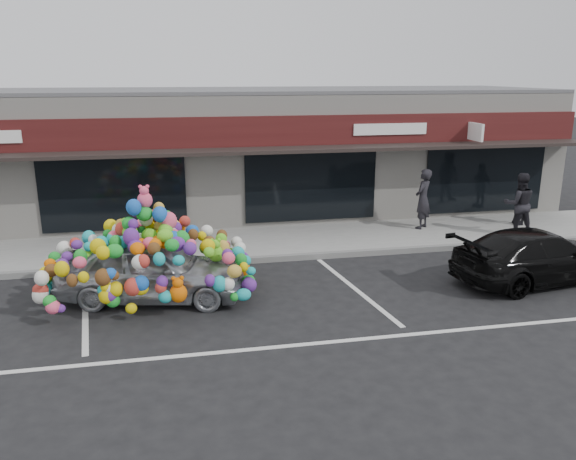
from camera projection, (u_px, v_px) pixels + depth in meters
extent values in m
plane|color=black|center=(236.00, 301.00, 12.37)|extent=(90.00, 90.00, 0.00)
cube|color=silver|center=(209.00, 153.00, 19.82)|extent=(24.00, 6.00, 4.20)
cube|color=#59595B|center=(206.00, 91.00, 19.24)|extent=(24.00, 6.00, 0.12)
cube|color=#3C1010|center=(214.00, 132.00, 16.63)|extent=(24.00, 0.18, 0.90)
cube|color=black|center=(216.00, 151.00, 16.28)|extent=(24.00, 1.20, 0.10)
cube|color=white|center=(475.00, 132.00, 17.75)|extent=(0.08, 0.95, 0.55)
cube|color=white|center=(390.00, 129.00, 17.55)|extent=(2.40, 0.04, 0.35)
cube|color=black|center=(114.00, 192.00, 16.58)|extent=(4.20, 0.12, 2.30)
cube|color=black|center=(311.00, 184.00, 17.70)|extent=(4.20, 0.12, 2.30)
cube|color=black|center=(485.00, 178.00, 18.83)|extent=(4.20, 0.12, 2.30)
cube|color=gray|center=(221.00, 245.00, 16.13)|extent=(26.00, 3.00, 0.15)
cube|color=slate|center=(226.00, 262.00, 14.71)|extent=(26.00, 0.18, 0.16)
cube|color=silver|center=(85.00, 309.00, 11.96)|extent=(0.73, 4.37, 0.01)
cube|color=silver|center=(355.00, 288.00, 13.08)|extent=(0.73, 4.37, 0.01)
cube|color=silver|center=(560.00, 273.00, 14.10)|extent=(0.73, 4.37, 0.01)
cube|color=silver|center=(355.00, 340.00, 10.57)|extent=(14.00, 0.12, 0.01)
imported|color=#B8BDC4|center=(151.00, 269.00, 12.32)|extent=(2.43, 4.33, 1.39)
ellipsoid|color=#E2571E|center=(148.00, 216.00, 11.99)|extent=(1.55, 1.93, 1.04)
sphere|color=#D1E414|center=(217.00, 254.00, 12.36)|extent=(0.34, 0.34, 0.34)
sphere|color=blue|center=(180.00, 288.00, 11.63)|extent=(0.36, 0.36, 0.36)
sphere|color=green|center=(118.00, 263.00, 13.04)|extent=(0.30, 0.30, 0.30)
sphere|color=#ED5E71|center=(146.00, 194.00, 11.87)|extent=(0.32, 0.32, 0.32)
sphere|color=orange|center=(93.00, 257.00, 12.10)|extent=(0.30, 0.30, 0.30)
imported|color=black|center=(539.00, 256.00, 13.41)|extent=(2.42, 4.57, 1.26)
imported|color=black|center=(423.00, 199.00, 17.36)|extent=(0.80, 0.79, 1.87)
imported|color=black|center=(519.00, 204.00, 16.68)|extent=(1.05, 0.91, 1.87)
imported|color=black|center=(521.00, 200.00, 17.85)|extent=(1.00, 0.60, 1.60)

